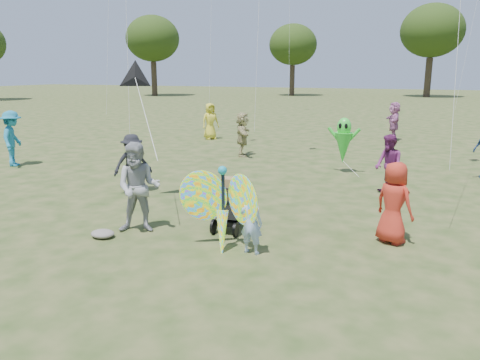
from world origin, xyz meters
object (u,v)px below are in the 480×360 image
at_px(butterfly_kite, 222,209).
at_px(crowd_e, 388,165).
at_px(adult_man, 139,188).
at_px(crowd_g, 210,121).
at_px(child_girl, 251,223).
at_px(crowd_b, 133,164).
at_px(crowd_i, 13,139).
at_px(jogging_stroller, 233,200).
at_px(crowd_d, 243,134).
at_px(alien_kite, 343,142).
at_px(crowd_j, 394,121).
at_px(crowd_a, 394,203).

bearing_deg(butterfly_kite, crowd_e, 65.22).
xyz_separation_m(adult_man, crowd_g, (-4.39, 12.17, -0.06)).
bearing_deg(crowd_g, child_girl, -112.54).
distance_m(adult_man, crowd_g, 12.93).
xyz_separation_m(adult_man, crowd_b, (-1.93, 2.53, -0.13)).
bearing_deg(butterfly_kite, crowd_i, 156.42).
relative_size(child_girl, jogging_stroller, 1.03).
bearing_deg(crowd_g, crowd_d, -100.42).
height_order(crowd_d, crowd_g, crowd_g).
xyz_separation_m(child_girl, alien_kite, (0.24, 7.29, 0.41)).
height_order(crowd_d, butterfly_kite, crowd_d).
bearing_deg(child_girl, crowd_b, -29.08).
bearing_deg(crowd_j, crowd_a, -7.54).
relative_size(child_girl, adult_man, 0.62).
height_order(jogging_stroller, butterfly_kite, butterfly_kite).
xyz_separation_m(adult_man, butterfly_kite, (1.93, -0.26, -0.14)).
height_order(crowd_e, crowd_i, crowd_i).
relative_size(child_girl, crowd_g, 0.66).
distance_m(child_girl, jogging_stroller, 1.33).
relative_size(crowd_d, crowd_e, 1.04).
relative_size(child_girl, crowd_i, 0.60).
distance_m(crowd_b, crowd_e, 6.62).
bearing_deg(crowd_i, alien_kite, -105.06).
distance_m(crowd_a, crowd_b, 6.76).
distance_m(crowd_a, alien_kite, 6.11).
bearing_deg(alien_kite, crowd_d, 158.49).
bearing_deg(adult_man, crowd_a, -7.53).
distance_m(crowd_i, jogging_stroller, 9.91).
distance_m(child_girl, butterfly_kite, 0.58).
height_order(child_girl, crowd_j, crowd_j).
bearing_deg(crowd_e, jogging_stroller, -67.03).
bearing_deg(crowd_j, alien_kite, -18.35).
relative_size(crowd_g, butterfly_kite, 0.97).
bearing_deg(crowd_a, jogging_stroller, 38.87).
bearing_deg(adult_man, crowd_e, 25.58).
bearing_deg(crowd_d, butterfly_kite, 179.63).
relative_size(crowd_d, crowd_j, 0.93).
height_order(crowd_b, crowd_d, crowd_d).
xyz_separation_m(crowd_g, crowd_j, (7.95, 2.89, 0.04)).
bearing_deg(crowd_d, crowd_a, -161.13).
xyz_separation_m(child_girl, crowd_j, (1.08, 15.28, 0.32)).
height_order(crowd_b, crowd_g, crowd_g).
bearing_deg(crowd_b, crowd_a, -60.11).
height_order(crowd_g, jogging_stroller, crowd_g).
distance_m(adult_man, alien_kite, 7.56).
bearing_deg(child_girl, butterfly_kite, 5.80).
relative_size(crowd_d, crowd_g, 0.98).
bearing_deg(adult_man, child_girl, -28.18).
relative_size(crowd_b, butterfly_kite, 0.89).
bearing_deg(crowd_g, jogging_stroller, -113.44).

